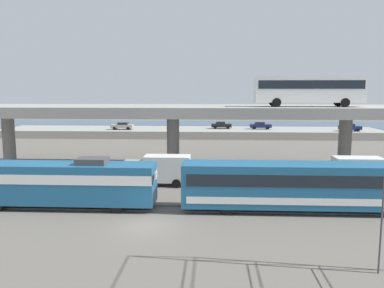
{
  "coord_description": "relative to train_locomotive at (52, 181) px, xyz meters",
  "views": [
    {
      "loc": [
        4.76,
        -26.72,
        9.64
      ],
      "look_at": [
        2.49,
        16.26,
        3.67
      ],
      "focal_mm": 36.64,
      "sensor_mm": 36.0,
      "label": 1
    }
  ],
  "objects": [
    {
      "name": "harbor_water",
      "position": [
        8.34,
        74.0,
        -2.19
      ],
      "size": [
        140.0,
        36.0,
        0.01
      ],
      "primitive_type": "cube",
      "color": "navy",
      "rests_on": "ground_plane"
    },
    {
      "name": "ground_plane",
      "position": [
        8.34,
        -4.0,
        -2.19
      ],
      "size": [
        260.0,
        260.0,
        0.0
      ],
      "primitive_type": "plane",
      "color": "#605B54"
    },
    {
      "name": "parked_car_1",
      "position": [
        -5.48,
        48.7,
        0.1
      ],
      "size": [
        4.53,
        1.89,
        1.5
      ],
      "rotation": [
        0.0,
        0.0,
        3.14
      ],
      "color": "#9E998C",
      "rests_on": "pier_parking_lot"
    },
    {
      "name": "rail_strip_far",
      "position": [
        8.34,
        0.73,
        -2.13
      ],
      "size": [
        110.0,
        0.12,
        0.12
      ],
      "primitive_type": "cube",
      "color": "#59544C",
      "rests_on": "ground_plane"
    },
    {
      "name": "train_coach_lead",
      "position": [
        21.03,
        -0.0,
        -0.02
      ],
      "size": [
        20.65,
        3.04,
        3.86
      ],
      "rotation": [
        0.0,
        0.0,
        3.14
      ],
      "color": "#1E5984",
      "rests_on": "ground_plane"
    },
    {
      "name": "transit_bus_on_overpass",
      "position": [
        23.85,
        14.36,
        7.61
      ],
      "size": [
        12.0,
        2.68,
        3.4
      ],
      "rotation": [
        0.0,
        0.0,
        3.14
      ],
      "color": "silver",
      "rests_on": "highway_overpass"
    },
    {
      "name": "highway_overpass",
      "position": [
        8.34,
        16.0,
        4.73
      ],
      "size": [
        96.0,
        11.01,
        7.74
      ],
      "color": "gray",
      "rests_on": "ground_plane"
    },
    {
      "name": "pier_parking_lot",
      "position": [
        8.34,
        51.0,
        -1.43
      ],
      "size": [
        78.07,
        12.15,
        1.52
      ],
      "primitive_type": "cube",
      "color": "gray",
      "rests_on": "ground_plane"
    },
    {
      "name": "parked_car_3",
      "position": [
        40.26,
        48.04,
        0.1
      ],
      "size": [
        4.18,
        1.92,
        1.5
      ],
      "color": "navy",
      "rests_on": "pier_parking_lot"
    },
    {
      "name": "parked_car_0",
      "position": [
        14.93,
        51.81,
        0.1
      ],
      "size": [
        4.22,
        1.94,
        1.5
      ],
      "color": "black",
      "rests_on": "pier_parking_lot"
    },
    {
      "name": "rail_strip_near",
      "position": [
        8.34,
        -0.73,
        -2.13
      ],
      "size": [
        110.0,
        0.12,
        0.12
      ],
      "primitive_type": "cube",
      "color": "#59544C",
      "rests_on": "ground_plane"
    },
    {
      "name": "train_locomotive",
      "position": [
        0.0,
        0.0,
        0.0
      ],
      "size": [
        16.43,
        3.04,
        4.18
      ],
      "rotation": [
        0.0,
        0.0,
        3.14
      ],
      "color": "#1E5984",
      "rests_on": "ground_plane"
    },
    {
      "name": "parked_car_2",
      "position": [
        23.06,
        51.22,
        0.1
      ],
      "size": [
        4.4,
        1.84,
        1.5
      ],
      "color": "navy",
      "rests_on": "pier_parking_lot"
    },
    {
      "name": "service_truck_east",
      "position": [
        28.37,
        8.06,
        -0.56
      ],
      "size": [
        6.8,
        2.46,
        3.04
      ],
      "color": "#515459",
      "rests_on": "ground_plane"
    },
    {
      "name": "service_truck_west",
      "position": [
        7.67,
        8.06,
        -0.56
      ],
      "size": [
        6.8,
        2.46,
        3.04
      ],
      "rotation": [
        0.0,
        0.0,
        3.14
      ],
      "color": "#9E998C",
      "rests_on": "ground_plane"
    }
  ]
}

